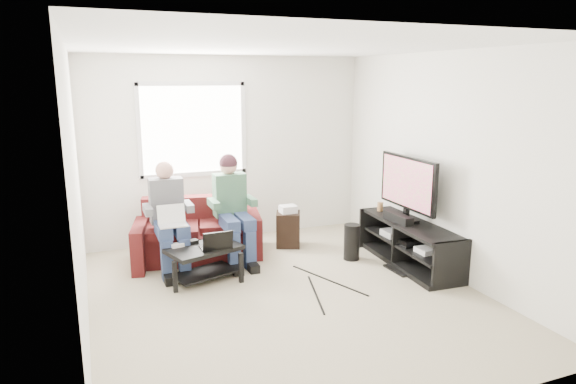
{
  "coord_description": "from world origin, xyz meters",
  "views": [
    {
      "loc": [
        -1.91,
        -4.8,
        2.3
      ],
      "look_at": [
        0.26,
        0.6,
        1.0
      ],
      "focal_mm": 32.0,
      "sensor_mm": 36.0,
      "label": 1
    }
  ],
  "objects": [
    {
      "name": "console_white",
      "position": [
        1.77,
        -0.1,
        0.32
      ],
      "size": [
        0.3,
        0.22,
        0.06
      ],
      "primitive_type": "cube",
      "color": "silver",
      "rests_on": "tv_stand"
    },
    {
      "name": "wall_left",
      "position": [
        -2.0,
        0.0,
        1.3
      ],
      "size": [
        0.0,
        4.5,
        4.5
      ],
      "primitive_type": "plane",
      "rotation": [
        1.57,
        0.0,
        1.57
      ],
      "color": "white",
      "rests_on": "floor"
    },
    {
      "name": "window",
      "position": [
        -0.5,
        2.23,
        1.6
      ],
      "size": [
        1.48,
        0.04,
        1.28
      ],
      "color": "white",
      "rests_on": "wall_back"
    },
    {
      "name": "wall_right",
      "position": [
        2.0,
        0.0,
        1.3
      ],
      "size": [
        0.0,
        4.5,
        4.5
      ],
      "primitive_type": "plane",
      "rotation": [
        1.57,
        0.0,
        -1.57
      ],
      "color": "white",
      "rests_on": "floor"
    },
    {
      "name": "controller_b",
      "position": [
        -0.83,
        0.92,
        0.42
      ],
      "size": [
        0.16,
        0.12,
        0.04
      ],
      "primitive_type": "cube",
      "rotation": [
        0.0,
        0.0,
        0.24
      ],
      "color": "black",
      "rests_on": "coffee_table"
    },
    {
      "name": "laptop_silver",
      "position": [
        -1.02,
        1.01,
        0.68
      ],
      "size": [
        0.36,
        0.29,
        0.24
      ],
      "primitive_type": null,
      "rotation": [
        0.0,
        0.0,
        -0.22
      ],
      "color": "silver",
      "rests_on": "person_left"
    },
    {
      "name": "console_grey",
      "position": [
        1.77,
        0.6,
        0.33
      ],
      "size": [
        0.34,
        0.26,
        0.08
      ],
      "primitive_type": "cube",
      "color": "gray",
      "rests_on": "tv_stand"
    },
    {
      "name": "tv_stand",
      "position": [
        1.77,
        0.3,
        0.24
      ],
      "size": [
        0.58,
        1.67,
        0.55
      ],
      "color": "black",
      "rests_on": "floor"
    },
    {
      "name": "drink_cup",
      "position": [
        1.72,
        0.93,
        0.61
      ],
      "size": [
        0.08,
        0.08,
        0.12
      ],
      "primitive_type": "cylinder",
      "color": "olive",
      "rests_on": "tv_stand"
    },
    {
      "name": "subwoofer",
      "position": [
        1.19,
        0.73,
        0.23
      ],
      "size": [
        0.2,
        0.2,
        0.46
      ],
      "primitive_type": "cylinder",
      "color": "black",
      "rests_on": "floor"
    },
    {
      "name": "laptop_black",
      "position": [
        -0.61,
        0.66,
        0.52
      ],
      "size": [
        0.39,
        0.33,
        0.24
      ],
      "primitive_type": null,
      "rotation": [
        0.0,
        0.0,
        0.28
      ],
      "color": "black",
      "rests_on": "coffee_table"
    },
    {
      "name": "tv",
      "position": [
        1.77,
        0.4,
        1.01
      ],
      "size": [
        0.12,
        1.1,
        0.81
      ],
      "color": "black",
      "rests_on": "tv_stand"
    },
    {
      "name": "keyboard_floor",
      "position": [
        1.51,
        0.15,
        0.01
      ],
      "size": [
        0.15,
        0.42,
        0.02
      ],
      "primitive_type": "cube",
      "rotation": [
        0.0,
        0.0,
        0.03
      ],
      "color": "black",
      "rests_on": "floor"
    },
    {
      "name": "person_right",
      "position": [
        -0.22,
        1.29,
        0.77
      ],
      "size": [
        0.4,
        0.71,
        1.35
      ],
      "color": "#334C71",
      "rests_on": "sofa"
    },
    {
      "name": "controller_c",
      "position": [
        -0.43,
        0.89,
        0.42
      ],
      "size": [
        0.16,
        0.14,
        0.04
      ],
      "primitive_type": "cube",
      "rotation": [
        0.0,
        0.0,
        0.43
      ],
      "color": "gray",
      "rests_on": "coffee_table"
    },
    {
      "name": "end_table",
      "position": [
        0.63,
        1.54,
        0.26
      ],
      "size": [
        0.32,
        0.32,
        0.58
      ],
      "color": "black",
      "rests_on": "floor"
    },
    {
      "name": "sofa",
      "position": [
        -0.62,
        1.54,
        0.29
      ],
      "size": [
        1.79,
        1.03,
        0.77
      ],
      "color": "#4D1513",
      "rests_on": "floor"
    },
    {
      "name": "controller_a",
      "position": [
        -1.01,
        0.86,
        0.42
      ],
      "size": [
        0.16,
        0.12,
        0.04
      ],
      "primitive_type": "cube",
      "rotation": [
        0.0,
        0.0,
        0.22
      ],
      "color": "silver",
      "rests_on": "coffee_table"
    },
    {
      "name": "wall_front",
      "position": [
        0.0,
        -2.25,
        1.3
      ],
      "size": [
        4.5,
        0.0,
        4.5
      ],
      "primitive_type": "plane",
      "rotation": [
        -1.57,
        0.0,
        0.0
      ],
      "color": "white",
      "rests_on": "floor"
    },
    {
      "name": "floor",
      "position": [
        0.0,
        0.0,
        0.0
      ],
      "size": [
        4.5,
        4.5,
        0.0
      ],
      "primitive_type": "plane",
      "color": "#BBB091",
      "rests_on": "ground"
    },
    {
      "name": "console_black",
      "position": [
        1.77,
        0.25,
        0.32
      ],
      "size": [
        0.38,
        0.3,
        0.07
      ],
      "primitive_type": "cube",
      "color": "black",
      "rests_on": "tv_stand"
    },
    {
      "name": "person_left",
      "position": [
        -1.02,
        1.27,
        0.71
      ],
      "size": [
        0.4,
        0.71,
        1.31
      ],
      "color": "#334C71",
      "rests_on": "sofa"
    },
    {
      "name": "coffee_table",
      "position": [
        -0.73,
        0.74,
        0.3
      ],
      "size": [
        0.92,
        0.72,
        0.4
      ],
      "color": "black",
      "rests_on": "floor"
    },
    {
      "name": "wall_back",
      "position": [
        0.0,
        2.25,
        1.3
      ],
      "size": [
        4.5,
        0.0,
        4.5
      ],
      "primitive_type": "plane",
      "rotation": [
        1.57,
        0.0,
        0.0
      ],
      "color": "white",
      "rests_on": "floor"
    },
    {
      "name": "soundbar",
      "position": [
        1.65,
        0.4,
        0.6
      ],
      "size": [
        0.12,
        0.5,
        0.1
      ],
      "primitive_type": "cube",
      "color": "black",
      "rests_on": "tv_stand"
    },
    {
      "name": "ceiling",
      "position": [
        0.0,
        0.0,
        2.6
      ],
      "size": [
        4.5,
        4.5,
        0.0
      ],
      "primitive_type": "plane",
      "rotation": [
        3.14,
        0.0,
        0.0
      ],
      "color": "white",
      "rests_on": "wall_back"
    }
  ]
}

